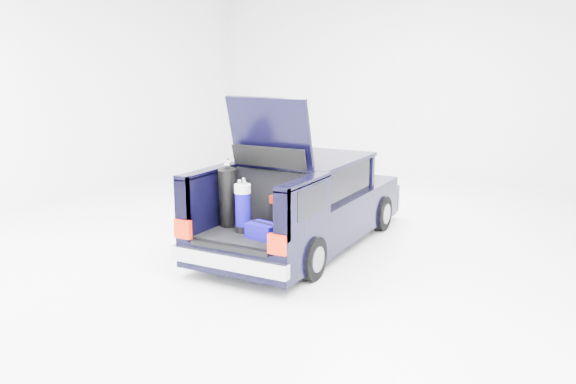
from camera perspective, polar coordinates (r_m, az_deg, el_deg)
The scene contains 6 objects.
ground at distance 10.01m, azimuth 1.36°, elevation -5.00°, with size 14.00×14.00×0.00m, color white.
car at distance 9.92m, azimuth 1.66°, elevation -1.12°, with size 1.87×4.65×2.47m.
red_suitcase at distance 8.62m, azimuth -0.60°, elevation -2.03°, with size 0.36×0.29×0.52m.
black_golf_bag at distance 8.82m, azimuth -5.60°, elevation -0.50°, with size 0.36×0.41×0.97m.
blue_golf_bag at distance 8.56m, azimuth -4.25°, elevation -1.46°, with size 0.30×0.30×0.77m.
blue_duffel at distance 8.29m, azimuth -2.33°, elevation -3.65°, with size 0.48×0.36×0.23m.
Camera 1 is at (4.31, -8.51, 3.02)m, focal length 38.00 mm.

